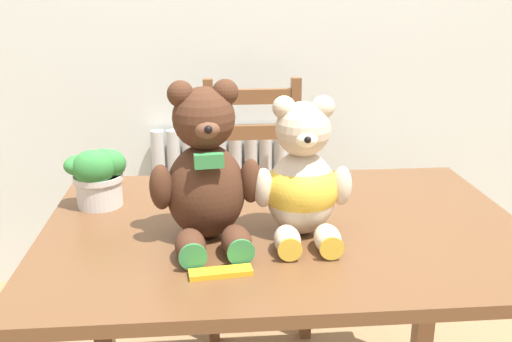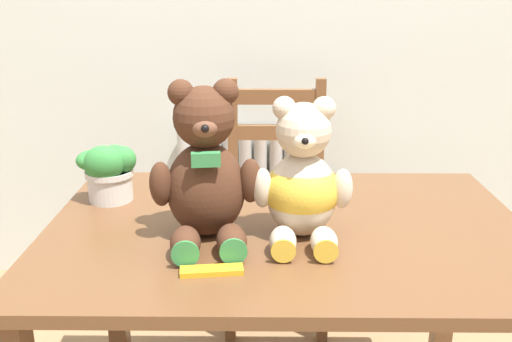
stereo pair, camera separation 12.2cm
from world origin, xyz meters
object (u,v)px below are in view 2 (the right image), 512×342
at_px(wooden_chair_behind, 276,205).
at_px(teddy_bear_right, 302,183).
at_px(teddy_bear_left, 206,172).
at_px(chocolate_bar, 212,271).
at_px(potted_plant, 108,171).

distance_m(wooden_chair_behind, teddy_bear_right, 0.98).
xyz_separation_m(teddy_bear_left, chocolate_bar, (0.03, -0.19, -0.16)).
relative_size(potted_plant, chocolate_bar, 1.25).
bearing_deg(teddy_bear_right, potted_plant, -22.82).
xyz_separation_m(wooden_chair_behind, teddy_bear_left, (-0.19, -0.89, 0.43)).
distance_m(potted_plant, chocolate_bar, 0.53).
distance_m(teddy_bear_left, teddy_bear_right, 0.23).
xyz_separation_m(wooden_chair_behind, potted_plant, (-0.48, -0.66, 0.36)).
relative_size(wooden_chair_behind, teddy_bear_right, 2.86).
xyz_separation_m(wooden_chair_behind, teddy_bear_right, (0.04, -0.89, 0.41)).
relative_size(wooden_chair_behind, chocolate_bar, 7.29).
distance_m(teddy_bear_right, chocolate_bar, 0.30).
xyz_separation_m(wooden_chair_behind, chocolate_bar, (-0.16, -1.08, 0.28)).
distance_m(wooden_chair_behind, teddy_bear_left, 1.01).
height_order(teddy_bear_left, chocolate_bar, teddy_bear_left).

